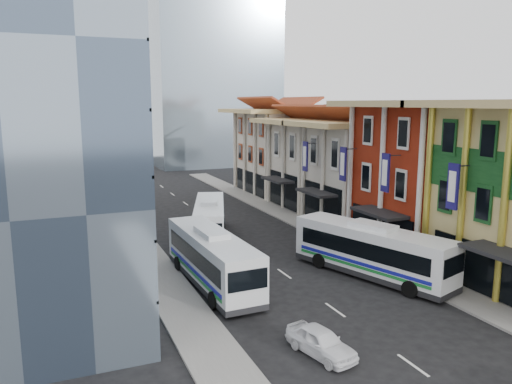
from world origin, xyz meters
name	(u,v)px	position (x,y,z in m)	size (l,w,h in m)	color
ground	(428,376)	(0.00, 0.00, 0.00)	(200.00, 200.00, 0.00)	black
sidewalk_right	(334,237)	(8.50, 22.00, 0.07)	(3.00, 90.00, 0.15)	slate
sidewalk_left	(149,259)	(-8.50, 22.00, 0.07)	(3.00, 90.00, 0.15)	slate
shophouse_red	(422,178)	(14.00, 17.00, 6.00)	(8.00, 10.00, 12.00)	maroon
shophouse_cream_near	(358,175)	(14.00, 26.50, 5.00)	(8.00, 9.00, 10.00)	beige
shophouse_cream_mid	(315,165)	(14.00, 35.50, 5.00)	(8.00, 9.00, 10.00)	beige
shophouse_cream_far	(278,153)	(14.00, 46.00, 5.50)	(8.00, 12.00, 11.00)	beige
office_tower	(12,59)	(-17.00, 19.00, 15.00)	(12.00, 26.00, 30.00)	#425269
office_block_far	(41,153)	(-16.00, 42.00, 7.00)	(10.00, 18.00, 14.00)	gray
bus_left_near	(212,257)	(-5.50, 14.99, 1.95)	(2.85, 12.18, 3.91)	silver
bus_left_far	(210,218)	(-2.00, 26.67, 1.82)	(2.66, 11.37, 3.65)	white
bus_right	(372,250)	(5.50, 12.11, 1.99)	(2.90, 12.39, 3.97)	white
sedan_left	(321,342)	(-3.55, 3.59, 0.69)	(1.65, 4.07, 1.38)	white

